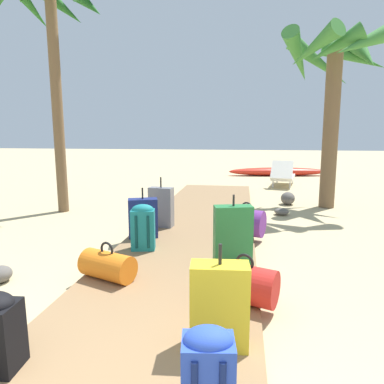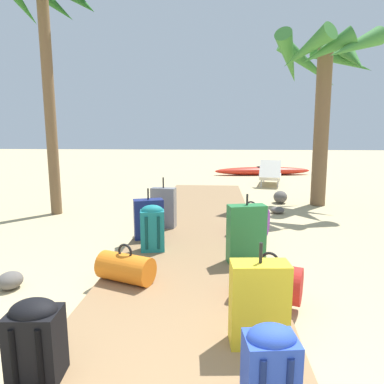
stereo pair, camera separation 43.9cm
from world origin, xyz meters
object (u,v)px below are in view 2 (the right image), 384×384
(suitcase_grey, at_px, (164,207))
(kayak, at_px, (262,171))
(lounge_chair, at_px, (271,175))
(duffel_bag_orange, at_px, (126,268))
(backpack_blue, at_px, (270,369))
(suitcase_navy, at_px, (149,219))
(backpack_black, at_px, (35,338))
(duffel_bag_purple, at_px, (251,221))
(suitcase_yellow, at_px, (259,304))
(duffel_bag_red, at_px, (269,281))
(suitcase_green, at_px, (246,234))
(palm_tree_far_left, at_px, (42,3))
(backpack_teal, at_px, (152,227))
(palm_tree_far_right, at_px, (323,72))

(suitcase_grey, xyz_separation_m, kayak, (2.58, 7.83, -0.24))
(lounge_chair, bearing_deg, duffel_bag_orange, -109.43)
(backpack_blue, distance_m, suitcase_navy, 3.20)
(backpack_black, height_order, kayak, backpack_black)
(duffel_bag_orange, relative_size, duffel_bag_purple, 1.04)
(suitcase_navy, xyz_separation_m, kayak, (2.70, 8.42, -0.20))
(suitcase_yellow, distance_m, backpack_blue, 0.61)
(duffel_bag_orange, relative_size, duffel_bag_red, 0.97)
(suitcase_green, relative_size, suitcase_grey, 1.00)
(palm_tree_far_left, relative_size, kayak, 1.25)
(suitcase_grey, bearing_deg, suitcase_green, -49.59)
(backpack_teal, xyz_separation_m, palm_tree_far_right, (3.01, 3.53, 2.45))
(suitcase_navy, xyz_separation_m, palm_tree_far_right, (3.16, 3.02, 2.48))
(duffel_bag_orange, height_order, duffel_bag_purple, duffel_bag_purple)
(suitcase_navy, bearing_deg, backpack_teal, -73.02)
(backpack_blue, bearing_deg, suitcase_green, 88.54)
(duffel_bag_orange, distance_m, palm_tree_far_right, 6.02)
(backpack_teal, distance_m, palm_tree_far_right, 5.24)
(suitcase_green, xyz_separation_m, lounge_chair, (1.28, 6.54, -0.09))
(suitcase_navy, bearing_deg, duffel_bag_red, -49.63)
(duffel_bag_orange, height_order, palm_tree_far_left, palm_tree_far_left)
(duffel_bag_purple, height_order, backpack_teal, backpack_teal)
(backpack_blue, xyz_separation_m, kayak, (1.45, 11.36, -0.19))
(palm_tree_far_right, relative_size, lounge_chair, 2.30)
(backpack_black, bearing_deg, suitcase_yellow, 18.01)
(backpack_teal, height_order, duffel_bag_red, backpack_teal)
(duffel_bag_orange, xyz_separation_m, suitcase_grey, (0.06, 2.01, 0.17))
(duffel_bag_orange, xyz_separation_m, backpack_blue, (1.19, -1.52, 0.12))
(duffel_bag_purple, xyz_separation_m, duffel_bag_red, (-0.03, -1.99, -0.03))
(duffel_bag_purple, relative_size, suitcase_navy, 0.83)
(backpack_teal, relative_size, suitcase_green, 0.74)
(suitcase_yellow, xyz_separation_m, suitcase_green, (0.04, 1.55, 0.03))
(duffel_bag_purple, bearing_deg, kayak, 81.33)
(palm_tree_far_left, height_order, lounge_chair, palm_tree_far_left)
(duffel_bag_purple, relative_size, suitcase_grey, 0.75)
(suitcase_green, distance_m, suitcase_navy, 1.53)
(kayak, bearing_deg, suitcase_grey, -108.25)
(suitcase_grey, bearing_deg, duffel_bag_red, -60.01)
(backpack_teal, xyz_separation_m, palm_tree_far_left, (-2.34, 2.16, 3.46))
(suitcase_yellow, height_order, backpack_black, suitcase_yellow)
(suitcase_green, xyz_separation_m, palm_tree_far_left, (-3.49, 2.46, 3.43))
(duffel_bag_red, relative_size, palm_tree_far_right, 0.17)
(duffel_bag_purple, bearing_deg, backpack_black, -116.86)
(suitcase_navy, xyz_separation_m, lounge_chair, (2.59, 5.74, -0.03))
(suitcase_yellow, relative_size, suitcase_grey, 0.93)
(palm_tree_far_left, distance_m, kayak, 9.12)
(duffel_bag_purple, height_order, suitcase_grey, suitcase_grey)
(suitcase_green, relative_size, suitcase_navy, 1.11)
(palm_tree_far_left, bearing_deg, suitcase_green, -35.14)
(duffel_bag_purple, bearing_deg, suitcase_navy, -168.29)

